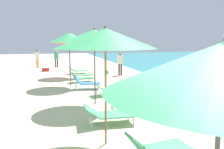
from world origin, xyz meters
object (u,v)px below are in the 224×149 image
at_px(lounger_farthest_shoreside, 77,70).
at_px(beach_ball, 107,72).
at_px(umbrella_second, 105,38).
at_px(umbrella_farthest, 69,40).
at_px(lounger_farthest_inland, 81,74).
at_px(person_walking_near, 37,57).
at_px(lounger_fourth_shoreside, 82,77).
at_px(umbrella_fourth, 69,38).
at_px(person_walking_far, 120,62).
at_px(cooler_box, 46,69).
at_px(lounger_second_inland, 159,149).
at_px(umbrella_third, 94,35).
at_px(lounger_third_inland, 129,102).
at_px(lounger_third_shoreside, 111,89).
at_px(umbrella_nearest, 223,68).
at_px(lounger_second_shoreside, 109,114).
at_px(lounger_fourth_inland, 86,82).
at_px(person_walking_mid, 56,57).

distance_m(lounger_farthest_shoreside, beach_ball, 2.14).
distance_m(umbrella_second, umbrella_farthest, 10.43).
distance_m(lounger_farthest_inland, person_walking_near, 7.21).
relative_size(lounger_fourth_shoreside, person_walking_near, 0.89).
relative_size(umbrella_second, lounger_farthest_shoreside, 1.89).
relative_size(lounger_farthest_shoreside, lounger_farthest_inland, 0.96).
distance_m(lounger_fourth_shoreside, beach_ball, 3.25).
distance_m(umbrella_fourth, person_walking_far, 4.84).
relative_size(umbrella_farthest, cooler_box, 4.78).
distance_m(umbrella_second, lounger_farthest_inland, 9.69).
relative_size(lounger_second_inland, umbrella_fourth, 0.49).
xyz_separation_m(umbrella_third, beach_ball, (2.27, 7.24, -2.40)).
relative_size(umbrella_second, umbrella_farthest, 1.01).
height_order(lounger_third_inland, lounger_farthest_shoreside, lounger_third_inland).
xyz_separation_m(lounger_third_shoreside, person_walking_far, (2.12, 5.36, 0.66)).
distance_m(umbrella_nearest, cooler_box, 17.02).
relative_size(umbrella_third, cooler_box, 5.02).
relative_size(lounger_farthest_shoreside, beach_ball, 4.51).
height_order(umbrella_fourth, beach_ball, umbrella_fourth).
height_order(lounger_farthest_inland, beach_ball, lounger_farthest_inland).
height_order(umbrella_third, umbrella_fourth, umbrella_third).
bearing_deg(umbrella_fourth, lounger_second_inland, -84.08).
distance_m(lounger_second_shoreside, cooler_box, 12.47).
height_order(umbrella_nearest, beach_ball, umbrella_nearest).
relative_size(umbrella_second, umbrella_fourth, 0.96).
bearing_deg(umbrella_nearest, person_walking_far, 76.60).
distance_m(lounger_fourth_inland, lounger_farthest_inland, 3.18).
bearing_deg(lounger_fourth_inland, cooler_box, 115.98).
distance_m(lounger_third_shoreside, lounger_third_inland, 2.50).
bearing_deg(person_walking_far, lounger_second_shoreside, 27.79).
height_order(umbrella_nearest, umbrella_third, umbrella_third).
relative_size(lounger_third_shoreside, lounger_third_inland, 0.99).
bearing_deg(umbrella_farthest, lounger_third_inland, -81.58).
bearing_deg(beach_ball, lounger_third_shoreside, -102.49).
distance_m(umbrella_third, lounger_third_shoreside, 2.79).
xyz_separation_m(umbrella_second, lounger_farthest_shoreside, (0.81, 11.67, -2.19)).
bearing_deg(lounger_farthest_shoreside, lounger_third_shoreside, -96.58).
bearing_deg(lounger_fourth_inland, umbrella_third, -81.41).
distance_m(person_walking_near, person_walking_mid, 1.61).
bearing_deg(lounger_fourth_inland, lounger_second_shoreside, -80.67).
xyz_separation_m(umbrella_second, lounger_third_shoreside, (1.40, 4.75, -2.17)).
bearing_deg(lounger_second_inland, umbrella_nearest, -110.77).
xyz_separation_m(lounger_farthest_inland, beach_ball, (1.96, 1.30, -0.11)).
distance_m(person_walking_near, beach_ball, 7.19).
bearing_deg(umbrella_farthest, lounger_second_inland, -86.95).
distance_m(lounger_farthest_inland, person_walking_far, 2.92).
xyz_separation_m(lounger_third_shoreside, beach_ball, (1.32, 5.97, -0.11)).
bearing_deg(umbrella_fourth, lounger_second_shoreside, -85.12).
height_order(umbrella_second, lounger_second_inland, umbrella_second).
height_order(person_walking_far, cooler_box, person_walking_far).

